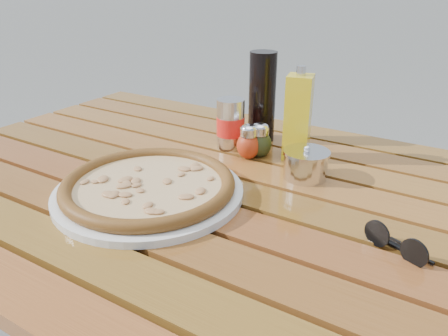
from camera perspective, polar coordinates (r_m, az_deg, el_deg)
The scene contains 10 objects.
table at distance 0.91m, azimuth -0.66°, elevation -6.51°, with size 1.40×0.90×0.75m.
plate at distance 0.85m, azimuth -9.78°, elevation -3.12°, with size 0.36×0.36×0.01m, color silver.
pizza at distance 0.84m, azimuth -9.85°, elevation -2.16°, with size 0.42×0.42×0.03m.
pepper_shaker at distance 0.99m, azimuth 3.22°, elevation 3.39°, with size 0.05×0.05×0.08m.
oregano_shaker at distance 1.00m, azimuth 4.71°, elevation 3.59°, with size 0.06×0.06×0.08m.
dark_bottle at distance 1.09m, azimuth 5.00°, elevation 9.20°, with size 0.07×0.07×0.22m, color black.
soda_can at distance 1.05m, azimuth 0.86°, elevation 5.73°, with size 0.08×0.08×0.12m.
olive_oil_cruet at distance 0.99m, azimuth 9.63°, elevation 6.56°, with size 0.07×0.07×0.21m.
parmesan_tin at distance 0.91m, azimuth 10.63°, elevation 0.53°, with size 0.12×0.12×0.07m.
sunglasses at distance 0.72m, azimuth 21.52°, elevation -9.17°, with size 0.11×0.06×0.04m.
Camera 1 is at (0.42, -0.66, 1.14)m, focal length 35.00 mm.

